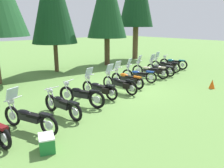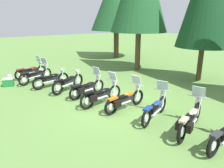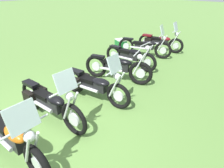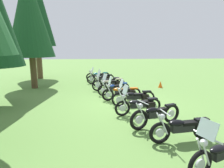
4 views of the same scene
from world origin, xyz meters
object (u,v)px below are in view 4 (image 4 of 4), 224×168
motorcycle_1 (223,152)px  motorcycle_2 (182,128)px  motorcycle_6 (122,92)px  pine_tree_3 (29,13)px  motorcycle_11 (98,76)px  motorcycle_3 (156,115)px  pine_tree_4 (35,6)px  motorcycle_8 (109,83)px  motorcycle_10 (101,78)px  traffic_cone (160,84)px  motorcycle_7 (114,87)px  motorcycle_9 (107,81)px  motorcycle_5 (134,96)px  motorcycle_4 (139,104)px

motorcycle_1 → motorcycle_2: (1.42, 0.37, -0.01)m
motorcycle_6 → pine_tree_3: bearing=-37.7°
motorcycle_1 → motorcycle_11: 12.85m
motorcycle_1 → motorcycle_3: bearing=-93.0°
pine_tree_4 → pine_tree_3: bearing=-168.1°
motorcycle_11 → pine_tree_4: 8.40m
motorcycle_1 → motorcycle_8: 9.08m
motorcycle_11 → pine_tree_4: bearing=-31.7°
motorcycle_8 → motorcycle_10: 2.45m
traffic_cone → motorcycle_3: bearing=159.9°
motorcycle_6 → motorcycle_7: bearing=-80.5°
motorcycle_9 → motorcycle_8: bearing=91.7°
motorcycle_8 → motorcycle_9: 1.14m
motorcycle_6 → motorcycle_2: bearing=98.7°
motorcycle_1 → pine_tree_4: size_ratio=0.22×
motorcycle_11 → motorcycle_9: bearing=90.5°
motorcycle_1 → motorcycle_10: bearing=-97.2°
motorcycle_7 → traffic_cone: motorcycle_7 is taller
motorcycle_1 → pine_tree_4: pine_tree_4 is taller
motorcycle_11 → traffic_cone: motorcycle_11 is taller
motorcycle_5 → motorcycle_6: 1.13m
motorcycle_7 → motorcycle_3: bearing=82.9°
motorcycle_6 → pine_tree_4: size_ratio=0.22×
motorcycle_4 → traffic_cone: size_ratio=4.43×
motorcycle_9 → pine_tree_4: (4.29, 6.22, 6.08)m
traffic_cone → motorcycle_8: bearing=97.0°
motorcycle_3 → motorcycle_6: (3.58, 0.79, -0.00)m
motorcycle_11 → pine_tree_3: 7.13m
motorcycle_11 → pine_tree_3: pine_tree_3 is taller
motorcycle_10 → motorcycle_9: bearing=98.9°
motorcycle_2 → motorcycle_9: (8.54, 1.93, 0.00)m
motorcycle_9 → motorcycle_11: 2.64m
motorcycle_8 → motorcycle_3: bearing=83.4°
motorcycle_6 → motorcycle_7: (1.32, 0.37, -0.00)m
traffic_cone → motorcycle_9: bearing=80.4°
motorcycle_8 → motorcycle_2: bearing=84.9°
motorcycle_4 → motorcycle_11: size_ratio=0.99×
motorcycle_11 → motorcycle_5: bearing=89.6°
motorcycle_3 → pine_tree_3: size_ratio=0.26×
motorcycle_2 → pine_tree_4: (12.83, 8.14, 6.08)m
motorcycle_2 → pine_tree_4: pine_tree_4 is taller
motorcycle_5 → pine_tree_3: size_ratio=0.28×
motorcycle_5 → motorcycle_1: bearing=96.4°
motorcycle_7 → motorcycle_11: bearing=-99.5°
motorcycle_1 → motorcycle_2: size_ratio=1.02×
motorcycle_4 → motorcycle_9: 6.20m
motorcycle_2 → motorcycle_5: 3.79m
motorcycle_3 → motorcycle_5: bearing=-104.8°
motorcycle_8 → traffic_cone: (0.47, -3.81, -0.24)m
motorcycle_5 → motorcycle_6: bearing=-70.9°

